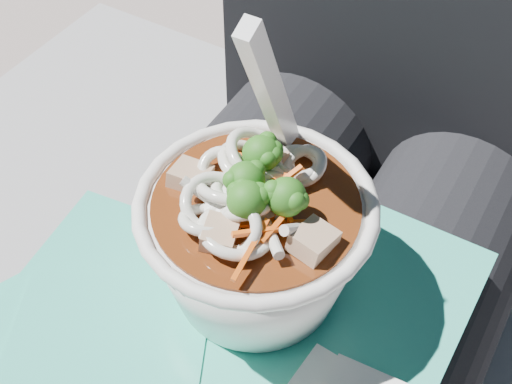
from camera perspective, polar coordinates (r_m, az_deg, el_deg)
The scene contains 5 objects.
stone_ledge at distance 0.90m, azimuth 5.08°, elevation -14.96°, with size 1.00×0.50×0.46m, color gray.
lap at distance 0.57m, azimuth 0.25°, elevation -12.53°, with size 0.32×0.48×0.15m.
person_body at distance 0.59m, azimuth 4.69°, elevation -4.66°, with size 0.34×0.94×1.01m.
plastic_bag at distance 0.47m, azimuth -3.02°, elevation -11.44°, with size 0.30×0.33×0.02m.
udon_bowl at distance 0.44m, azimuth -0.04°, elevation -3.27°, with size 0.18×0.18×0.20m.
Camera 1 is at (0.14, -0.25, 1.03)m, focal length 50.00 mm.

